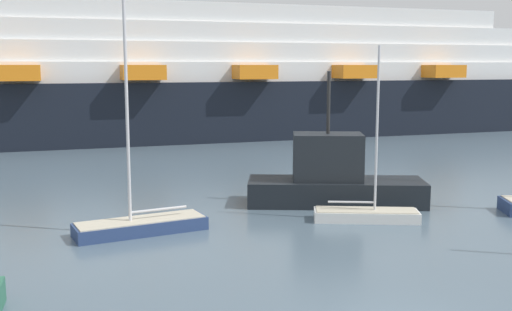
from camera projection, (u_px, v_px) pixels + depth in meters
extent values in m
cube|color=white|center=(366.00, 216.00, 25.43)|extent=(4.49, 2.58, 0.44)
cube|color=beige|center=(366.00, 210.00, 25.39)|extent=(4.29, 2.43, 0.04)
cylinder|color=silver|center=(377.00, 130.00, 24.88)|extent=(0.10, 0.10, 6.78)
cylinder|color=silver|center=(351.00, 202.00, 25.38)|extent=(1.86, 0.72, 0.08)
cube|color=navy|center=(141.00, 227.00, 23.59)|extent=(5.25, 2.48, 0.50)
cube|color=beige|center=(141.00, 220.00, 23.55)|extent=(5.03, 2.32, 0.04)
cylinder|color=silver|center=(127.00, 101.00, 22.69)|extent=(0.12, 0.12, 9.24)
cylinder|color=silver|center=(159.00, 209.00, 23.83)|extent=(2.25, 0.54, 0.10)
cube|color=black|center=(336.00, 192.00, 28.44)|extent=(8.55, 4.98, 1.16)
cube|color=#1E2328|center=(328.00, 157.00, 28.21)|extent=(3.62, 2.85, 2.16)
cylinder|color=#262626|center=(329.00, 103.00, 27.84)|extent=(0.16, 0.16, 2.85)
cube|color=black|center=(133.00, 109.00, 54.31)|extent=(92.45, 17.52, 5.06)
cube|color=white|center=(132.00, 71.00, 53.81)|extent=(85.03, 15.60, 1.65)
cube|color=white|center=(131.00, 53.00, 53.57)|extent=(79.93, 14.67, 1.65)
cube|color=white|center=(131.00, 33.00, 53.33)|extent=(74.83, 13.73, 1.65)
cube|color=white|center=(130.00, 14.00, 53.08)|extent=(69.72, 12.79, 1.65)
cube|color=orange|center=(17.00, 73.00, 44.63)|extent=(3.44, 2.74, 1.16)
cube|color=orange|center=(143.00, 72.00, 47.54)|extent=(3.44, 2.74, 1.16)
cube|color=orange|center=(254.00, 72.00, 50.46)|extent=(3.44, 2.74, 1.16)
cube|color=orange|center=(354.00, 72.00, 53.37)|extent=(3.44, 2.74, 1.16)
cube|color=orange|center=(443.00, 71.00, 56.28)|extent=(3.44, 2.74, 1.16)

